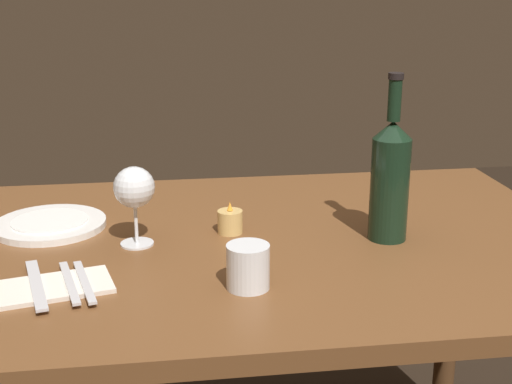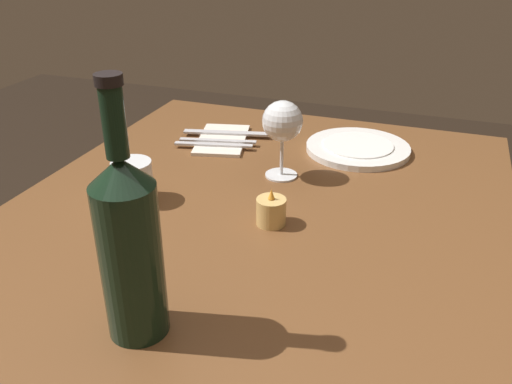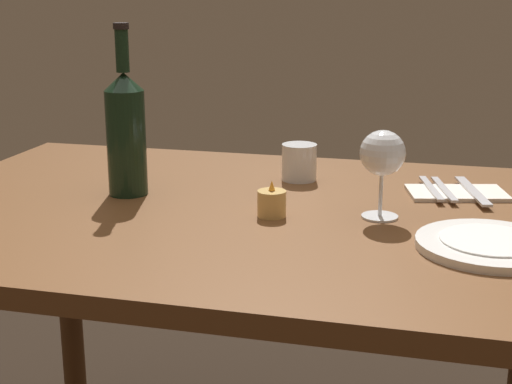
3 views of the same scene
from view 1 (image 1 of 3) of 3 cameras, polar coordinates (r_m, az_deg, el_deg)
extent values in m
cube|color=brown|center=(1.45, 0.99, -4.38)|extent=(1.30, 0.90, 0.04)
cylinder|color=#50311A|center=(2.09, 15.36, -9.03)|extent=(0.06, 0.06, 0.70)
cylinder|color=#50311A|center=(1.97, -18.19, -11.02)|extent=(0.06, 0.06, 0.70)
cylinder|color=white|center=(1.42, -9.57, -4.19)|extent=(0.07, 0.07, 0.00)
cylinder|color=white|center=(1.41, -9.66, -2.56)|extent=(0.01, 0.01, 0.08)
sphere|color=white|center=(1.38, -9.81, 0.34)|extent=(0.08, 0.08, 0.08)
cylinder|color=maroon|center=(1.38, -9.80, 0.05)|extent=(0.06, 0.06, 0.01)
cylinder|color=black|center=(1.43, 10.71, 0.19)|extent=(0.08, 0.08, 0.21)
cone|color=black|center=(1.40, 10.99, 4.94)|extent=(0.08, 0.08, 0.03)
cylinder|color=black|center=(1.39, 11.13, 7.28)|extent=(0.03, 0.03, 0.08)
cylinder|color=black|center=(1.38, 11.24, 9.17)|extent=(0.03, 0.03, 0.01)
cylinder|color=white|center=(1.21, -0.65, -6.04)|extent=(0.07, 0.07, 0.08)
cylinder|color=silver|center=(1.21, -0.65, -6.64)|extent=(0.06, 0.06, 0.04)
cylinder|color=#DBB266|center=(1.46, -2.11, -2.42)|extent=(0.05, 0.05, 0.05)
cylinder|color=white|center=(1.46, -2.10, -2.64)|extent=(0.04, 0.04, 0.03)
cone|color=#F99E2D|center=(1.45, -2.12, -1.15)|extent=(0.01, 0.01, 0.02)
cylinder|color=white|center=(1.56, -16.29, -2.52)|extent=(0.23, 0.23, 0.01)
cylinder|color=white|center=(1.55, -16.31, -2.23)|extent=(0.16, 0.16, 0.00)
cube|color=silver|center=(1.26, -15.93, -7.37)|extent=(0.21, 0.15, 0.01)
cube|color=silver|center=(1.26, -14.82, -7.08)|extent=(0.06, 0.18, 0.00)
cube|color=silver|center=(1.25, -13.68, -7.04)|extent=(0.06, 0.18, 0.00)
cube|color=silver|center=(1.26, -17.31, -7.13)|extent=(0.07, 0.21, 0.00)
camera|label=2|loc=(1.85, 22.13, 14.92)|focal=37.82mm
camera|label=3|loc=(2.63, -11.68, 14.54)|focal=52.47mm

